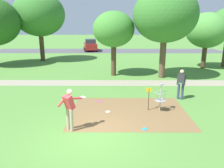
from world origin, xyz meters
TOP-DOWN VIEW (x-y plane):
  - ground_plane at (0.00, 0.00)m, footprint 160.00×160.00m
  - dirt_tee_pad at (1.66, 2.37)m, footprint 5.55×4.17m
  - disc_golf_basket at (3.13, 2.53)m, footprint 0.98×0.58m
  - player_foreground_watching at (4.69, 4.29)m, footprint 0.49×0.45m
  - player_throwing at (-0.82, 0.48)m, footprint 1.04×0.71m
  - frisbee_near_basket at (0.15, 3.79)m, footprint 0.23×0.23m
  - frisbee_by_tee at (0.64, 2.37)m, footprint 0.22×0.22m
  - frisbee_mid_grass at (2.18, 0.56)m, footprint 0.21×0.21m
  - tree_near_left at (0.93, 10.26)m, footprint 3.30×3.30m
  - tree_near_right at (4.75, 9.50)m, footprint 4.80×4.80m
  - tree_mid_center at (-7.22, 17.54)m, footprint 5.56×5.56m
  - tree_far_left at (9.58, 13.40)m, footprint 3.80×3.80m
  - parking_lot_strip at (0.00, 27.42)m, footprint 36.00×6.00m
  - parked_car_leftmost at (-2.73, 27.41)m, footprint 2.53×4.46m
  - gravel_path at (0.00, 7.81)m, footprint 40.00×1.58m

SIDE VIEW (x-z plane):
  - ground_plane at x=0.00m, z-range 0.00..0.00m
  - gravel_path at x=0.00m, z-range 0.00..0.00m
  - parking_lot_strip at x=0.00m, z-range 0.00..0.01m
  - dirt_tee_pad at x=1.66m, z-range 0.00..0.01m
  - frisbee_near_basket at x=0.15m, z-range 0.00..0.02m
  - frisbee_by_tee at x=0.64m, z-range 0.00..0.02m
  - frisbee_mid_grass at x=2.18m, z-range 0.00..0.02m
  - disc_golf_basket at x=3.13m, z-range 0.06..1.45m
  - parked_car_leftmost at x=-2.73m, z-range 0.00..1.84m
  - player_foreground_watching at x=4.69m, z-range 0.11..1.82m
  - player_throwing at x=-0.82m, z-range 0.13..1.84m
  - tree_far_left at x=9.58m, z-range 0.95..6.12m
  - tree_near_left at x=0.93m, z-range 1.13..6.26m
  - tree_near_right at x=4.75m, z-range 1.35..8.16m
  - tree_mid_center at x=-7.22m, z-range 1.37..8.87m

